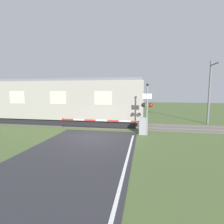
{
  "coord_description": "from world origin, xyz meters",
  "views": [
    {
      "loc": [
        3.35,
        -11.27,
        3.17
      ],
      "look_at": [
        0.86,
        2.15,
        1.54
      ],
      "focal_mm": 28.0,
      "sensor_mm": 36.0,
      "label": 1
    }
  ],
  "objects": [
    {
      "name": "ground_plane",
      "position": [
        0.0,
        0.0,
        0.0
      ],
      "size": [
        80.0,
        80.0,
        0.0
      ],
      "primitive_type": "plane",
      "color": "#4C6033"
    },
    {
      "name": "road_strip",
      "position": [
        0.01,
        -8.0,
        0.01
      ],
      "size": [
        5.73,
        20.0,
        0.02
      ],
      "color": "#2D2D33",
      "rests_on": "ground_plane"
    },
    {
      "name": "track_bed",
      "position": [
        0.0,
        4.4,
        0.02
      ],
      "size": [
        36.0,
        3.2,
        0.13
      ],
      "color": "#666056",
      "rests_on": "ground_plane"
    },
    {
      "name": "train",
      "position": [
        -4.16,
        4.4,
        2.2
      ],
      "size": [
        14.87,
        2.75,
        4.32
      ],
      "color": "black",
      "rests_on": "ground_plane"
    },
    {
      "name": "crossing_barrier",
      "position": [
        2.73,
        1.55,
        0.7
      ],
      "size": [
        6.73,
        0.44,
        1.28
      ],
      "color": "gray",
      "rests_on": "ground_plane"
    },
    {
      "name": "signal_post",
      "position": [
        3.54,
        1.36,
        2.12
      ],
      "size": [
        0.81,
        0.26,
        3.71
      ],
      "color": "gray",
      "rests_on": "ground_plane"
    },
    {
      "name": "catenary_pole",
      "position": [
        9.46,
        6.89,
        3.14
      ],
      "size": [
        0.2,
        1.9,
        5.99
      ],
      "color": "slate",
      "rests_on": "ground_plane"
    }
  ]
}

